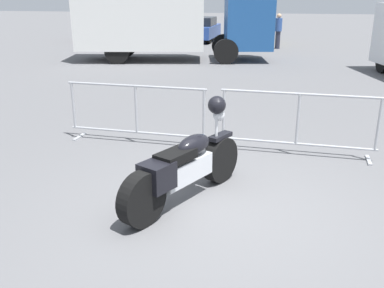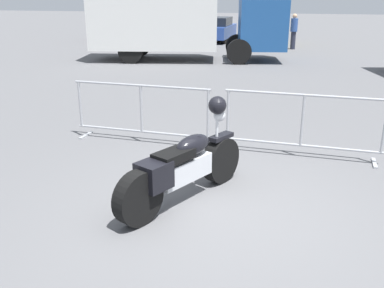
{
  "view_description": "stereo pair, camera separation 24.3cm",
  "coord_description": "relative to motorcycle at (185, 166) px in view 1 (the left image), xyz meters",
  "views": [
    {
      "loc": [
        0.72,
        -4.71,
        2.57
      ],
      "look_at": [
        -0.51,
        0.61,
        0.65
      ],
      "focal_mm": 40.0,
      "sensor_mm": 36.0,
      "label": 1
    },
    {
      "loc": [
        0.95,
        -4.65,
        2.57
      ],
      "look_at": [
        -0.51,
        0.61,
        0.65
      ],
      "focal_mm": 40.0,
      "sensor_mm": 36.0,
      "label": 2
    }
  ],
  "objects": [
    {
      "name": "crowd_barrier_far",
      "position": [
        1.41,
        2.06,
        0.07
      ],
      "size": [
        2.58,
        0.5,
        1.07
      ],
      "rotation": [
        0.0,
        0.0,
        -0.02
      ],
      "color": "#9EA0A5",
      "rests_on": "ground"
    },
    {
      "name": "parked_car_black",
      "position": [
        -6.73,
        19.59,
        0.28
      ],
      "size": [
        1.84,
        4.47,
        1.52
      ],
      "rotation": [
        0.0,
        0.0,
        1.58
      ],
      "color": "black",
      "rests_on": "ground"
    },
    {
      "name": "pedestrian",
      "position": [
        0.5,
        17.24,
        0.43
      ],
      "size": [
        0.48,
        0.48,
        1.69
      ],
      "rotation": [
        0.0,
        0.0,
        3.86
      ],
      "color": "#262838",
      "rests_on": "ground"
    },
    {
      "name": "parked_car_maroon",
      "position": [
        -9.51,
        19.69,
        0.22
      ],
      "size": [
        1.69,
        4.11,
        1.39
      ],
      "rotation": [
        0.0,
        0.0,
        1.58
      ],
      "color": "maroon",
      "rests_on": "ground"
    },
    {
      "name": "motorcycle",
      "position": [
        0.0,
        0.0,
        0.0
      ],
      "size": [
        1.12,
        2.13,
        1.28
      ],
      "rotation": [
        0.0,
        0.0,
        1.14
      ],
      "color": "black",
      "rests_on": "ground"
    },
    {
      "name": "box_truck",
      "position": [
        -3.88,
        12.14,
        1.15
      ],
      "size": [
        8.0,
        3.84,
        2.98
      ],
      "rotation": [
        0.0,
        0.0,
        0.22
      ],
      "color": "silver",
      "rests_on": "ground"
    },
    {
      "name": "parked_car_yellow",
      "position": [
        -1.17,
        19.3,
        0.23
      ],
      "size": [
        1.71,
        4.15,
        1.41
      ],
      "rotation": [
        0.0,
        0.0,
        1.58
      ],
      "color": "yellow",
      "rests_on": "ground"
    },
    {
      "name": "parked_car_blue",
      "position": [
        -3.95,
        19.94,
        0.2
      ],
      "size": [
        1.64,
        3.98,
        1.35
      ],
      "rotation": [
        0.0,
        0.0,
        1.58
      ],
      "color": "#284799",
      "rests_on": "ground"
    },
    {
      "name": "ground_plane",
      "position": [
        0.51,
        -0.21,
        -0.49
      ],
      "size": [
        120.0,
        120.0,
        0.0
      ],
      "primitive_type": "plane",
      "color": "#5B5B5E"
    },
    {
      "name": "crowd_barrier_near",
      "position": [
        -1.41,
        2.06,
        0.07
      ],
      "size": [
        2.58,
        0.5,
        1.07
      ],
      "rotation": [
        0.0,
        0.0,
        -0.02
      ],
      "color": "#9EA0A5",
      "rests_on": "ground"
    }
  ]
}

